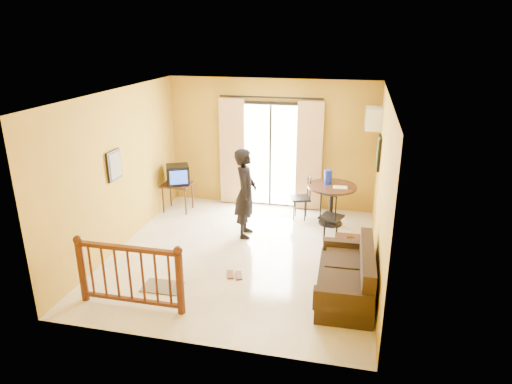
% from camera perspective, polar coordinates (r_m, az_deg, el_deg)
% --- Properties ---
extents(ground, '(5.00, 5.00, 0.00)m').
position_cam_1_polar(ground, '(8.14, -1.64, -7.77)').
color(ground, beige).
rests_on(ground, ground).
extents(room_shell, '(5.00, 5.00, 5.00)m').
position_cam_1_polar(room_shell, '(7.51, -1.76, 3.84)').
color(room_shell, white).
rests_on(room_shell, ground).
extents(balcony_door, '(2.25, 0.14, 2.46)m').
position_cam_1_polar(balcony_door, '(9.93, 1.80, 4.71)').
color(balcony_door, black).
rests_on(balcony_door, ground).
extents(tv_table, '(0.62, 0.51, 0.61)m').
position_cam_1_polar(tv_table, '(9.99, -9.82, 0.61)').
color(tv_table, black).
rests_on(tv_table, ground).
extents(television, '(0.60, 0.58, 0.41)m').
position_cam_1_polar(television, '(9.89, -9.75, 2.16)').
color(television, black).
rests_on(television, tv_table).
extents(picture_left, '(0.05, 0.42, 0.52)m').
position_cam_1_polar(picture_left, '(8.20, -17.30, 3.21)').
color(picture_left, black).
rests_on(picture_left, room_shell).
extents(dining_table, '(0.98, 0.98, 0.82)m').
position_cam_1_polar(dining_table, '(9.25, 9.45, -0.19)').
color(dining_table, black).
rests_on(dining_table, ground).
extents(water_jug, '(0.15, 0.15, 0.29)m').
position_cam_1_polar(water_jug, '(9.26, 9.00, 1.90)').
color(water_jug, '#1529C8').
rests_on(water_jug, dining_table).
extents(serving_tray, '(0.29, 0.19, 0.02)m').
position_cam_1_polar(serving_tray, '(9.09, 10.49, 0.57)').
color(serving_tray, white).
rests_on(serving_tray, dining_table).
extents(dining_chairs, '(1.20, 1.37, 0.95)m').
position_cam_1_polar(dining_chairs, '(9.22, 7.27, -4.48)').
color(dining_chairs, black).
rests_on(dining_chairs, ground).
extents(air_conditioner, '(0.31, 0.60, 0.40)m').
position_cam_1_polar(air_conditioner, '(9.08, 14.48, 8.91)').
color(air_conditioner, white).
rests_on(air_conditioner, room_shell).
extents(botanical_print, '(0.05, 0.50, 0.60)m').
position_cam_1_polar(botanical_print, '(8.56, 15.08, 4.78)').
color(botanical_print, black).
rests_on(botanical_print, room_shell).
extents(coffee_table, '(0.55, 0.99, 0.44)m').
position_cam_1_polar(coffee_table, '(7.66, 11.70, -7.59)').
color(coffee_table, black).
rests_on(coffee_table, ground).
extents(bowl, '(0.22, 0.22, 0.06)m').
position_cam_1_polar(bowl, '(7.74, 11.83, -5.89)').
color(bowl, brown).
rests_on(bowl, coffee_table).
extents(sofa, '(0.82, 1.70, 0.81)m').
position_cam_1_polar(sofa, '(6.93, 11.51, -10.61)').
color(sofa, black).
rests_on(sofa, ground).
extents(standing_person, '(0.47, 0.66, 1.71)m').
position_cam_1_polar(standing_person, '(8.54, -1.32, -0.16)').
color(standing_person, black).
rests_on(standing_person, ground).
extents(stair_balustrade, '(1.63, 0.13, 1.04)m').
position_cam_1_polar(stair_balustrade, '(6.70, -15.56, -9.52)').
color(stair_balustrade, '#471E0F').
rests_on(stair_balustrade, ground).
extents(doormat, '(0.61, 0.41, 0.02)m').
position_cam_1_polar(doormat, '(7.32, -11.63, -11.52)').
color(doormat, '#625C4F').
rests_on(doormat, ground).
extents(sandals, '(0.32, 0.27, 0.03)m').
position_cam_1_polar(sandals, '(7.48, -2.71, -10.33)').
color(sandals, brown).
rests_on(sandals, ground).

